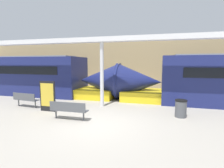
% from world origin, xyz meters
% --- Properties ---
extents(ground_plane, '(60.00, 60.00, 0.00)m').
position_xyz_m(ground_plane, '(0.00, 0.00, 0.00)').
color(ground_plane, '#A8A093').
extents(station_wall, '(56.00, 0.20, 5.00)m').
position_xyz_m(station_wall, '(0.00, 10.76, 2.50)').
color(station_wall, tan).
rests_on(station_wall, ground_plane).
extents(train_right, '(17.72, 2.93, 3.20)m').
position_xyz_m(train_right, '(-9.17, 5.53, 1.50)').
color(train_right, navy).
rests_on(train_right, ground_plane).
extents(bench_near, '(1.80, 0.46, 0.88)m').
position_xyz_m(bench_near, '(-1.43, 0.15, 0.53)').
color(bench_near, '#4C4F54').
rests_on(bench_near, ground_plane).
extents(bench_far, '(1.71, 0.61, 0.88)m').
position_xyz_m(bench_far, '(-5.10, 1.57, 0.53)').
color(bench_far, '#4C4F54').
rests_on(bench_far, ground_plane).
extents(trash_bin, '(0.57, 0.57, 0.86)m').
position_xyz_m(trash_bin, '(3.67, 2.04, 0.44)').
color(trash_bin, '#4C4F54').
rests_on(trash_bin, ground_plane).
extents(poster_board, '(0.93, 0.07, 1.67)m').
position_xyz_m(poster_board, '(-3.29, 1.21, 0.85)').
color(poster_board, black).
rests_on(poster_board, ground_plane).
extents(support_column_near, '(0.23, 0.23, 3.87)m').
position_xyz_m(support_column_near, '(-0.75, 3.03, 1.94)').
color(support_column_near, silver).
rests_on(support_column_near, ground_plane).
extents(canopy_beam, '(28.00, 0.60, 0.28)m').
position_xyz_m(canopy_beam, '(-0.75, 3.03, 4.01)').
color(canopy_beam, silver).
rests_on(canopy_beam, support_column_near).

